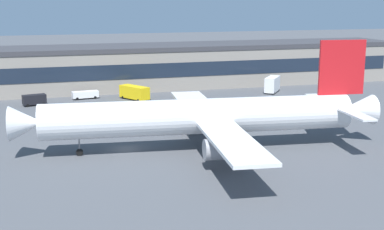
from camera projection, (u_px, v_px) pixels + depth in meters
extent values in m
plane|color=#4C4F54|center=(126.00, 149.00, 88.26)|extent=(600.00, 600.00, 0.00)
cube|color=gray|center=(86.00, 71.00, 144.39)|extent=(178.14, 18.63, 10.57)
cube|color=#38383D|center=(85.00, 49.00, 143.14)|extent=(181.71, 19.00, 1.20)
cube|color=#192333|center=(90.00, 73.00, 135.52)|extent=(174.58, 0.16, 3.81)
cylinder|color=white|center=(199.00, 116.00, 86.76)|extent=(51.02, 11.50, 5.73)
cone|color=white|center=(26.00, 123.00, 82.03)|extent=(5.74, 6.00, 5.44)
cone|color=white|center=(356.00, 110.00, 91.54)|extent=(6.85, 5.84, 5.16)
cube|color=red|center=(342.00, 67.00, 89.43)|extent=(8.02, 1.42, 9.16)
cube|color=white|center=(354.00, 114.00, 84.68)|extent=(3.57, 10.52, 0.30)
cube|color=white|center=(322.00, 99.00, 96.80)|extent=(3.57, 10.52, 0.30)
cube|color=white|center=(233.00, 142.00, 73.51)|extent=(8.58, 23.35, 0.50)
cube|color=white|center=(195.00, 103.00, 100.95)|extent=(8.58, 23.35, 0.50)
cylinder|color=#99999E|center=(220.00, 149.00, 77.05)|extent=(5.06, 3.67, 3.15)
cylinder|color=#99999E|center=(193.00, 117.00, 97.91)|extent=(5.06, 3.67, 3.15)
cylinder|color=black|center=(80.00, 152.00, 84.47)|extent=(1.15, 0.62, 1.10)
cylinder|color=slate|center=(79.00, 142.00, 84.12)|extent=(0.24, 0.24, 2.75)
cylinder|color=black|center=(218.00, 150.00, 85.80)|extent=(1.15, 0.62, 1.10)
cylinder|color=slate|center=(218.00, 140.00, 85.45)|extent=(0.24, 0.24, 2.75)
cylinder|color=black|center=(211.00, 142.00, 90.76)|extent=(1.15, 0.62, 1.10)
cylinder|color=slate|center=(211.00, 132.00, 90.41)|extent=(0.24, 0.24, 2.75)
cube|color=black|center=(34.00, 99.00, 124.07)|extent=(5.57, 3.34, 2.20)
cube|color=black|center=(40.00, 97.00, 124.68)|extent=(2.24, 2.39, 0.55)
cylinder|color=black|center=(41.00, 103.00, 126.03)|extent=(0.75, 0.45, 0.70)
cylinder|color=black|center=(44.00, 104.00, 124.36)|extent=(0.75, 0.45, 0.70)
cylinder|color=black|center=(26.00, 104.00, 124.24)|extent=(0.75, 0.45, 0.70)
cylinder|color=black|center=(28.00, 105.00, 122.57)|extent=(0.75, 0.45, 0.70)
cube|color=yellow|center=(134.00, 92.00, 131.29)|extent=(6.56, 8.69, 3.00)
cube|color=black|center=(141.00, 91.00, 129.60)|extent=(3.69, 3.83, 0.75)
cylinder|color=black|center=(146.00, 99.00, 130.51)|extent=(0.60, 0.76, 0.70)
cylinder|color=black|center=(138.00, 100.00, 128.74)|extent=(0.60, 0.76, 0.70)
cylinder|color=black|center=(131.00, 96.00, 134.49)|extent=(0.60, 0.76, 0.70)
cylinder|color=black|center=(123.00, 97.00, 132.71)|extent=(0.60, 0.76, 0.70)
cube|color=white|center=(272.00, 84.00, 141.15)|extent=(6.51, 7.26, 3.80)
cube|color=black|center=(274.00, 80.00, 142.79)|extent=(3.44, 3.46, 0.95)
cylinder|color=black|center=(270.00, 89.00, 144.27)|extent=(0.67, 0.74, 0.70)
cylinder|color=black|center=(279.00, 90.00, 143.43)|extent=(0.67, 0.74, 0.70)
cylinder|color=black|center=(265.00, 92.00, 139.69)|extent=(0.67, 0.74, 0.70)
cylinder|color=black|center=(274.00, 93.00, 138.85)|extent=(0.67, 0.74, 0.70)
cube|color=white|center=(85.00, 94.00, 132.26)|extent=(6.61, 2.86, 1.60)
cube|color=black|center=(78.00, 94.00, 131.48)|extent=(2.47, 2.13, 0.40)
cylinder|color=black|center=(77.00, 99.00, 130.72)|extent=(0.73, 0.39, 0.70)
cylinder|color=black|center=(76.00, 98.00, 132.32)|extent=(0.73, 0.39, 0.70)
cylinder|color=black|center=(95.00, 97.00, 132.55)|extent=(0.73, 0.39, 0.70)
cylinder|color=black|center=(93.00, 96.00, 134.15)|extent=(0.73, 0.39, 0.70)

